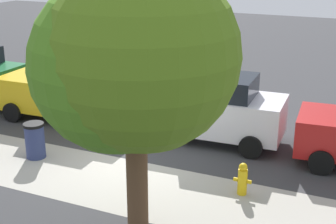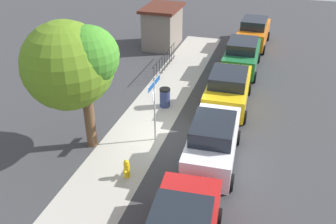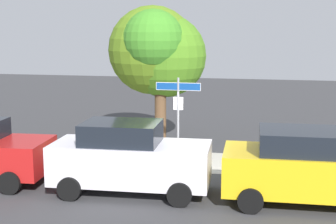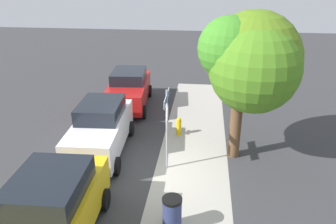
# 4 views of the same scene
# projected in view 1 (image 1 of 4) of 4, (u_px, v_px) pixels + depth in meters

# --- Properties ---
(ground_plane) EXTENTS (60.00, 60.00, 0.00)m
(ground_plane) POSITION_uv_depth(u_px,v_px,m) (137.00, 161.00, 12.97)
(ground_plane) COLOR #38383A
(sidewalk_strip) EXTENTS (24.00, 2.60, 0.00)m
(sidewalk_strip) POSITION_uv_depth(u_px,v_px,m) (45.00, 167.00, 12.63)
(sidewalk_strip) COLOR #ACA79B
(sidewalk_strip) RESTS_ON ground_plane
(street_sign) EXTENTS (1.45, 0.07, 2.96)m
(street_sign) POSITION_uv_depth(u_px,v_px,m) (141.00, 92.00, 11.80)
(street_sign) COLOR #9EA0A5
(street_sign) RESTS_ON ground_plane
(shade_tree) EXTENTS (3.72, 3.63, 5.38)m
(shade_tree) POSITION_uv_depth(u_px,v_px,m) (135.00, 55.00, 8.40)
(shade_tree) COLOR brown
(shade_tree) RESTS_ON ground_plane
(car_white) EXTENTS (4.40, 2.14, 1.99)m
(car_white) POSITION_uv_depth(u_px,v_px,m) (210.00, 108.00, 14.10)
(car_white) COLOR white
(car_white) RESTS_ON ground_plane
(car_yellow) EXTENTS (4.59, 2.29, 1.94)m
(car_yellow) POSITION_uv_depth(u_px,v_px,m) (70.00, 90.00, 15.84)
(car_yellow) COLOR gold
(car_yellow) RESTS_ON ground_plane
(fire_hydrant) EXTENTS (0.42, 0.22, 0.78)m
(fire_hydrant) POSITION_uv_depth(u_px,v_px,m) (243.00, 179.00, 11.14)
(fire_hydrant) COLOR yellow
(fire_hydrant) RESTS_ON ground_plane
(trash_bin) EXTENTS (0.55, 0.55, 0.98)m
(trash_bin) POSITION_uv_depth(u_px,v_px,m) (35.00, 140.00, 13.05)
(trash_bin) COLOR navy
(trash_bin) RESTS_ON ground_plane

